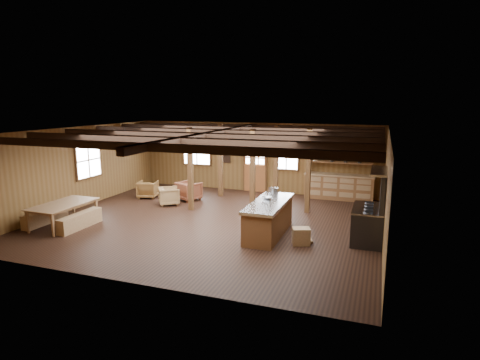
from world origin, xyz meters
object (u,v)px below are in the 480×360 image
(kitchen_island, at_px, (269,218))
(armchair_c, at_px, (169,196))
(commercial_range, at_px, (370,218))
(armchair_b, at_px, (189,191))
(armchair_a, at_px, (148,189))
(dining_table, at_px, (65,215))

(kitchen_island, height_order, armchair_c, kitchen_island)
(kitchen_island, xyz_separation_m, commercial_range, (2.65, 0.38, 0.15))
(armchair_b, xyz_separation_m, armchair_c, (-0.36, -0.85, -0.04))
(commercial_range, bearing_deg, armchair_a, 164.51)
(kitchen_island, relative_size, armchair_c, 3.60)
(kitchen_island, relative_size, armchair_a, 3.53)
(dining_table, bearing_deg, armchair_a, -4.65)
(dining_table, xyz_separation_m, armchair_a, (0.36, 3.92, -0.02))
(kitchen_island, height_order, commercial_range, commercial_range)
(armchair_a, bearing_deg, kitchen_island, 139.74)
(commercial_range, distance_m, armchair_b, 6.98)
(armchair_b, height_order, armchair_c, armchair_b)
(dining_table, distance_m, armchair_a, 3.94)
(kitchen_island, xyz_separation_m, armchair_b, (-3.88, 2.83, -0.13))
(commercial_range, height_order, armchair_c, commercial_range)
(kitchen_island, xyz_separation_m, armchair_c, (-4.23, 1.99, -0.16))
(dining_table, distance_m, armchair_b, 4.57)
(dining_table, relative_size, armchair_a, 2.76)
(commercial_range, height_order, armchair_b, commercial_range)
(armchair_b, bearing_deg, armchair_c, 91.71)
(kitchen_island, relative_size, armchair_b, 3.23)
(dining_table, xyz_separation_m, armchair_c, (1.66, 3.25, -0.03))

